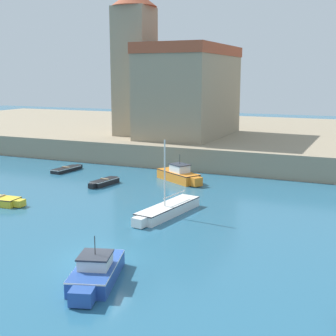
{
  "coord_description": "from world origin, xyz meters",
  "views": [
    {
      "loc": [
        12.68,
        -19.83,
        9.53
      ],
      "look_at": [
        -2.86,
        15.08,
        2.0
      ],
      "focal_mm": 50.0,
      "sensor_mm": 36.0,
      "label": 1
    }
  ],
  "objects_px": {
    "church": "(179,85)",
    "dinghy_black_2": "(104,182)",
    "dinghy_yellow_4": "(1,201)",
    "motorboat_orange_0": "(179,175)",
    "sailboat_white_5": "(167,209)",
    "dinghy_black_8": "(67,169)",
    "motorboat_blue_3": "(96,272)"
  },
  "relations": [
    {
      "from": "motorboat_orange_0",
      "to": "dinghy_yellow_4",
      "type": "distance_m",
      "value": 15.8
    },
    {
      "from": "motorboat_orange_0",
      "to": "dinghy_black_2",
      "type": "xyz_separation_m",
      "value": [
        -5.53,
        -4.12,
        -0.32
      ]
    },
    {
      "from": "dinghy_black_2",
      "to": "church",
      "type": "distance_m",
      "value": 19.6
    },
    {
      "from": "dinghy_black_2",
      "to": "sailboat_white_5",
      "type": "height_order",
      "value": "sailboat_white_5"
    },
    {
      "from": "dinghy_black_2",
      "to": "dinghy_black_8",
      "type": "height_order",
      "value": "dinghy_black_2"
    },
    {
      "from": "dinghy_yellow_4",
      "to": "dinghy_black_8",
      "type": "bearing_deg",
      "value": 103.91
    },
    {
      "from": "motorboat_orange_0",
      "to": "dinghy_black_8",
      "type": "bearing_deg",
      "value": -178.5
    },
    {
      "from": "dinghy_black_2",
      "to": "church",
      "type": "relative_size",
      "value": 0.21
    },
    {
      "from": "motorboat_blue_3",
      "to": "sailboat_white_5",
      "type": "relative_size",
      "value": 0.74
    },
    {
      "from": "dinghy_black_8",
      "to": "church",
      "type": "distance_m",
      "value": 17.52
    },
    {
      "from": "sailboat_white_5",
      "to": "dinghy_black_8",
      "type": "relative_size",
      "value": 1.76
    },
    {
      "from": "dinghy_yellow_4",
      "to": "sailboat_white_5",
      "type": "distance_m",
      "value": 12.81
    },
    {
      "from": "motorboat_blue_3",
      "to": "motorboat_orange_0",
      "type": "bearing_deg",
      "value": 102.31
    },
    {
      "from": "motorboat_orange_0",
      "to": "dinghy_yellow_4",
      "type": "xyz_separation_m",
      "value": [
        -9.2,
        -12.84,
        -0.28
      ]
    },
    {
      "from": "motorboat_blue_3",
      "to": "church",
      "type": "height_order",
      "value": "church"
    },
    {
      "from": "motorboat_blue_3",
      "to": "church",
      "type": "bearing_deg",
      "value": 106.6
    },
    {
      "from": "dinghy_yellow_4",
      "to": "church",
      "type": "relative_size",
      "value": 0.23
    },
    {
      "from": "dinghy_black_2",
      "to": "sailboat_white_5",
      "type": "xyz_separation_m",
      "value": [
        8.85,
        -6.03,
        0.12
      ]
    },
    {
      "from": "motorboat_orange_0",
      "to": "dinghy_black_8",
      "type": "distance_m",
      "value": 12.31
    },
    {
      "from": "dinghy_yellow_4",
      "to": "dinghy_black_8",
      "type": "relative_size",
      "value": 0.97
    },
    {
      "from": "motorboat_blue_3",
      "to": "dinghy_yellow_4",
      "type": "height_order",
      "value": "motorboat_blue_3"
    },
    {
      "from": "dinghy_yellow_4",
      "to": "sailboat_white_5",
      "type": "xyz_separation_m",
      "value": [
        12.52,
        2.69,
        0.09
      ]
    },
    {
      "from": "motorboat_blue_3",
      "to": "church",
      "type": "xyz_separation_m",
      "value": [
        -10.46,
        35.07,
        7.99
      ]
    },
    {
      "from": "sailboat_white_5",
      "to": "dinghy_yellow_4",
      "type": "bearing_deg",
      "value": -167.88
    },
    {
      "from": "dinghy_black_2",
      "to": "dinghy_yellow_4",
      "type": "height_order",
      "value": "dinghy_yellow_4"
    },
    {
      "from": "church",
      "to": "dinghy_black_8",
      "type": "bearing_deg",
      "value": -114.95
    },
    {
      "from": "dinghy_yellow_4",
      "to": "motorboat_orange_0",
      "type": "bearing_deg",
      "value": 54.38
    },
    {
      "from": "church",
      "to": "dinghy_black_2",
      "type": "bearing_deg",
      "value": -89.17
    },
    {
      "from": "motorboat_blue_3",
      "to": "dinghy_black_8",
      "type": "distance_m",
      "value": 27.06
    },
    {
      "from": "dinghy_yellow_4",
      "to": "church",
      "type": "height_order",
      "value": "church"
    },
    {
      "from": "motorboat_orange_0",
      "to": "sailboat_white_5",
      "type": "relative_size",
      "value": 0.76
    },
    {
      "from": "motorboat_orange_0",
      "to": "church",
      "type": "height_order",
      "value": "church"
    }
  ]
}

